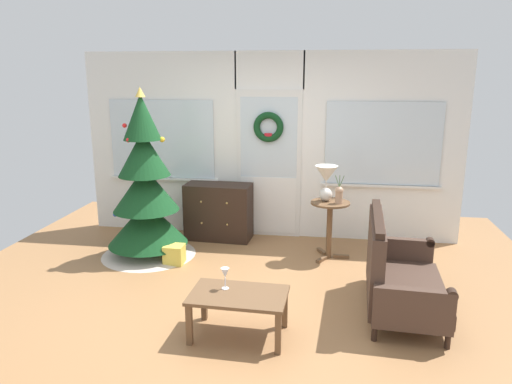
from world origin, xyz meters
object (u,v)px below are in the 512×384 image
(settee_sofa, at_px, (395,274))
(flower_vase, at_px, (339,194))
(coffee_table, at_px, (238,300))
(wine_glass, at_px, (225,274))
(table_lamp, at_px, (326,178))
(dresser_cabinet, at_px, (219,212))
(side_table, at_px, (330,218))
(gift_box, at_px, (174,254))
(christmas_tree, at_px, (146,197))

(settee_sofa, distance_m, flower_vase, 1.42)
(settee_sofa, xyz_separation_m, flower_vase, (-0.53, 1.23, 0.47))
(flower_vase, relative_size, coffee_table, 0.41)
(wine_glass, bearing_deg, coffee_table, -30.83)
(table_lamp, bearing_deg, dresser_cabinet, 162.51)
(side_table, bearing_deg, coffee_table, -111.27)
(dresser_cabinet, bearing_deg, gift_box, -108.55)
(wine_glass, height_order, gift_box, wine_glass)
(side_table, height_order, table_lamp, table_lamp)
(christmas_tree, distance_m, dresser_cabinet, 1.12)
(dresser_cabinet, distance_m, settee_sofa, 2.80)
(coffee_table, bearing_deg, flower_vase, 65.62)
(christmas_tree, xyz_separation_m, wine_glass, (1.37, -1.66, -0.22))
(side_table, bearing_deg, settee_sofa, -63.80)
(table_lamp, height_order, gift_box, table_lamp)
(christmas_tree, distance_m, side_table, 2.30)
(dresser_cabinet, bearing_deg, settee_sofa, -39.65)
(wine_glass, relative_size, gift_box, 0.83)
(flower_vase, distance_m, gift_box, 2.13)
(christmas_tree, bearing_deg, settee_sofa, -19.72)
(christmas_tree, relative_size, dresser_cabinet, 2.28)
(christmas_tree, relative_size, wine_glass, 10.79)
(dresser_cabinet, bearing_deg, side_table, -18.21)
(settee_sofa, height_order, flower_vase, flower_vase)
(side_table, bearing_deg, wine_glass, -115.43)
(flower_vase, bearing_deg, side_table, 149.04)
(table_lamp, distance_m, coffee_table, 2.25)
(dresser_cabinet, relative_size, wine_glass, 4.73)
(settee_sofa, xyz_separation_m, side_table, (-0.63, 1.29, 0.14))
(gift_box, bearing_deg, table_lamp, 16.30)
(dresser_cabinet, relative_size, gift_box, 3.95)
(coffee_table, bearing_deg, wine_glass, 149.17)
(settee_sofa, distance_m, table_lamp, 1.62)
(table_lamp, distance_m, gift_box, 2.07)
(flower_vase, bearing_deg, coffee_table, -114.38)
(table_lamp, relative_size, flower_vase, 1.26)
(dresser_cabinet, xyz_separation_m, coffee_table, (0.75, -2.49, -0.05))
(flower_vase, xyz_separation_m, wine_glass, (-1.01, -1.85, -0.30))
(side_table, bearing_deg, flower_vase, -30.96)
(coffee_table, height_order, wine_glass, wine_glass)
(christmas_tree, distance_m, wine_glass, 2.16)
(dresser_cabinet, height_order, flower_vase, flower_vase)
(settee_sofa, height_order, gift_box, settee_sofa)
(side_table, relative_size, flower_vase, 2.07)
(christmas_tree, bearing_deg, table_lamp, 7.33)
(flower_vase, bearing_deg, gift_box, -167.73)
(settee_sofa, relative_size, side_table, 1.93)
(settee_sofa, xyz_separation_m, wine_glass, (-1.54, -0.62, 0.17))
(christmas_tree, bearing_deg, coffee_table, -49.32)
(christmas_tree, distance_m, table_lamp, 2.24)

